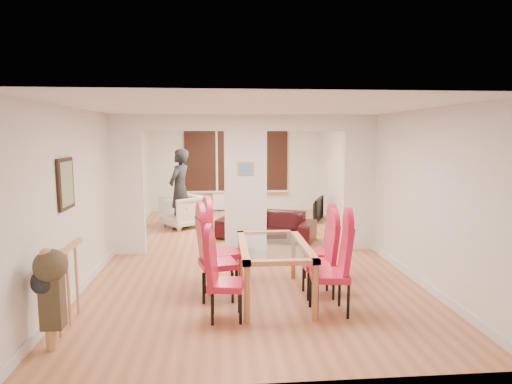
{
  "coord_description": "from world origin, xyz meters",
  "views": [
    {
      "loc": [
        -0.48,
        -8.07,
        2.22
      ],
      "look_at": [
        0.25,
        0.6,
        1.06
      ],
      "focal_mm": 30.0,
      "sensor_mm": 36.0,
      "label": 1
    }
  ],
  "objects": [
    {
      "name": "floor",
      "position": [
        0.0,
        0.0,
        0.0
      ],
      "size": [
        5.0,
        9.0,
        0.01
      ],
      "primitive_type": "cube",
      "color": "#BB714B",
      "rests_on": "ground"
    },
    {
      "name": "room_walls",
      "position": [
        0.0,
        0.0,
        1.3
      ],
      "size": [
        5.0,
        9.0,
        2.6
      ],
      "primitive_type": null,
      "color": "silver",
      "rests_on": "floor"
    },
    {
      "name": "divider_wall",
      "position": [
        0.0,
        0.0,
        1.3
      ],
      "size": [
        5.0,
        0.18,
        2.6
      ],
      "primitive_type": "cube",
      "color": "white",
      "rests_on": "floor"
    },
    {
      "name": "bay_window_blinds",
      "position": [
        0.0,
        4.44,
        1.5
      ],
      "size": [
        3.0,
        0.08,
        1.8
      ],
      "primitive_type": "cube",
      "color": "black",
      "rests_on": "room_walls"
    },
    {
      "name": "radiator",
      "position": [
        0.0,
        4.4,
        0.3
      ],
      "size": [
        1.4,
        0.08,
        0.5
      ],
      "primitive_type": "cube",
      "color": "white",
      "rests_on": "floor"
    },
    {
      "name": "pendant_light",
      "position": [
        0.3,
        3.3,
        2.15
      ],
      "size": [
        0.36,
        0.36,
        0.36
      ],
      "primitive_type": "sphere",
      "color": "orange",
      "rests_on": "room_walls"
    },
    {
      "name": "stair_newel",
      "position": [
        -2.25,
        -3.2,
        0.55
      ],
      "size": [
        0.4,
        1.2,
        1.1
      ],
      "primitive_type": null,
      "color": "tan",
      "rests_on": "floor"
    },
    {
      "name": "wall_poster",
      "position": [
        -2.47,
        -2.4,
        1.6
      ],
      "size": [
        0.04,
        0.52,
        0.67
      ],
      "primitive_type": "cube",
      "color": "gray",
      "rests_on": "room_walls"
    },
    {
      "name": "pillar_photo",
      "position": [
        0.0,
        -0.1,
        1.6
      ],
      "size": [
        0.3,
        0.03,
        0.25
      ],
      "primitive_type": "cube",
      "color": "#4C8CD8",
      "rests_on": "divider_wall"
    },
    {
      "name": "dining_table",
      "position": [
        0.23,
        -2.47,
        0.38
      ],
      "size": [
        0.92,
        1.64,
        0.77
      ],
      "primitive_type": null,
      "color": "#B56943",
      "rests_on": "floor"
    },
    {
      "name": "dining_chair_la",
      "position": [
        -0.42,
        -3.09,
        0.51
      ],
      "size": [
        0.47,
        0.47,
        1.03
      ],
      "primitive_type": null,
      "rotation": [
        0.0,
        0.0,
        -0.16
      ],
      "color": "red",
      "rests_on": "floor"
    },
    {
      "name": "dining_chair_lb",
      "position": [
        -0.52,
        -2.42,
        0.58
      ],
      "size": [
        0.56,
        0.56,
        1.16
      ],
      "primitive_type": null,
      "rotation": [
        0.0,
        0.0,
        0.23
      ],
      "color": "red",
      "rests_on": "floor"
    },
    {
      "name": "dining_chair_lc",
      "position": [
        -0.45,
        -1.94,
        0.59
      ],
      "size": [
        0.57,
        0.57,
        1.17
      ],
      "primitive_type": null,
      "rotation": [
        0.0,
        0.0,
        0.25
      ],
      "color": "red",
      "rests_on": "floor"
    },
    {
      "name": "dining_chair_ra",
      "position": [
        0.86,
        -3.02,
        0.58
      ],
      "size": [
        0.52,
        0.52,
        1.17
      ],
      "primitive_type": null,
      "rotation": [
        0.0,
        0.0,
        -0.12
      ],
      "color": "red",
      "rests_on": "floor"
    },
    {
      "name": "dining_chair_rb",
      "position": [
        0.86,
        -2.44,
        0.53
      ],
      "size": [
        0.43,
        0.43,
        1.07
      ],
      "primitive_type": null,
      "rotation": [
        0.0,
        0.0,
        0.0
      ],
      "color": "red",
      "rests_on": "floor"
    },
    {
      "name": "dining_chair_rc",
      "position": [
        0.99,
        -1.89,
        0.52
      ],
      "size": [
        0.44,
        0.44,
        1.05
      ],
      "primitive_type": null,
      "rotation": [
        0.0,
        0.0,
        0.05
      ],
      "color": "red",
      "rests_on": "floor"
    },
    {
      "name": "sofa",
      "position": [
        0.49,
        0.88,
        0.3
      ],
      "size": [
        2.22,
        1.56,
        0.6
      ],
      "primitive_type": "imported",
      "rotation": [
        0.0,
        0.0,
        -0.41
      ],
      "color": "black",
      "rests_on": "floor"
    },
    {
      "name": "armchair",
      "position": [
        -1.4,
        2.24,
        0.39
      ],
      "size": [
        1.19,
        1.19,
        0.78
      ],
      "primitive_type": "imported",
      "rotation": [
        0.0,
        0.0,
        -0.91
      ],
      "color": "silver",
      "rests_on": "floor"
    },
    {
      "name": "person",
      "position": [
        -1.43,
        2.03,
        0.95
      ],
      "size": [
        0.82,
        0.69,
        1.91
      ],
      "primitive_type": "imported",
      "rotation": [
        0.0,
        0.0,
        -1.97
      ],
      "color": "black",
      "rests_on": "floor"
    },
    {
      "name": "television",
      "position": [
        2.0,
        2.82,
        0.3
      ],
      "size": [
        1.0,
        0.54,
        0.6
      ],
      "primitive_type": "imported",
      "rotation": [
        0.0,
        0.0,
        1.16
      ],
      "color": "black",
      "rests_on": "floor"
    },
    {
      "name": "coffee_table",
      "position": [
        0.53,
        2.45,
        0.13
      ],
      "size": [
        1.15,
        0.69,
        0.25
      ],
      "primitive_type": null,
      "rotation": [
        0.0,
        0.0,
        -0.13
      ],
      "color": "#351812",
      "rests_on": "floor"
    },
    {
      "name": "bottle",
      "position": [
        0.61,
        2.35,
        0.4
      ],
      "size": [
        0.08,
        0.08,
        0.3
      ],
      "primitive_type": "cylinder",
      "color": "#143F19",
      "rests_on": "coffee_table"
    },
    {
      "name": "bowl",
      "position": [
        0.37,
        2.42,
        0.28
      ],
      "size": [
        0.21,
        0.21,
        0.05
      ],
      "primitive_type": "imported",
      "color": "#351812",
      "rests_on": "coffee_table"
    },
    {
      "name": "shoes",
      "position": [
        -0.07,
        -0.28,
        0.05
      ],
      "size": [
        0.23,
        0.25,
        0.09
      ],
      "primitive_type": null,
      "color": "black",
      "rests_on": "floor"
    }
  ]
}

